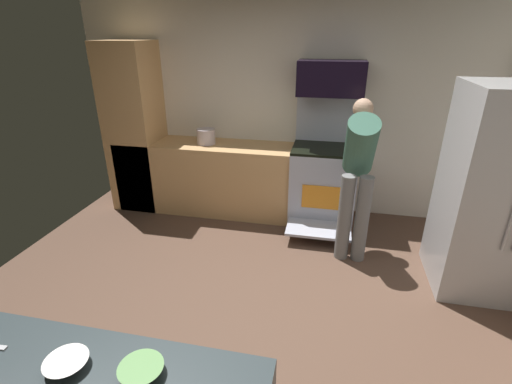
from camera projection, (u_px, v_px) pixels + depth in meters
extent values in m
cube|color=brown|center=(243.00, 324.00, 3.02)|extent=(5.20, 4.80, 0.02)
cube|color=silver|center=(286.00, 109.00, 4.58)|extent=(5.20, 0.12, 2.60)
cube|color=tan|center=(212.00, 177.00, 4.77)|extent=(2.40, 0.60, 0.90)
cube|color=tan|center=(135.00, 128.00, 4.72)|extent=(0.60, 0.60, 2.10)
cube|color=#B3B6C6|center=(322.00, 186.00, 4.48)|extent=(0.76, 0.64, 0.92)
cube|color=black|center=(325.00, 149.00, 4.29)|extent=(0.76, 0.64, 0.03)
cube|color=#B3B6C6|center=(328.00, 117.00, 4.43)|extent=(0.76, 0.06, 0.58)
cube|color=orange|center=(321.00, 197.00, 4.19)|extent=(0.44, 0.01, 0.28)
cube|color=#B3B6C6|center=(318.00, 229.00, 4.14)|extent=(0.72, 0.40, 0.03)
cube|color=black|center=(331.00, 78.00, 4.06)|extent=(0.74, 0.38, 0.38)
cube|color=#BABABC|center=(499.00, 194.00, 3.14)|extent=(0.84, 0.78, 1.83)
cylinder|color=slate|center=(345.00, 218.00, 3.71)|extent=(0.14, 0.14, 0.92)
cylinder|color=slate|center=(362.00, 220.00, 3.68)|extent=(0.14, 0.14, 0.92)
cylinder|color=#3C6956|center=(361.00, 146.00, 3.55)|extent=(0.30, 0.58, 0.68)
sphere|color=tan|center=(363.00, 109.00, 3.62)|extent=(0.20, 0.20, 0.20)
cone|color=white|center=(67.00, 364.00, 1.53)|extent=(0.18, 0.18, 0.04)
cone|color=#609451|center=(141.00, 371.00, 1.50)|extent=(0.19, 0.19, 0.05)
cylinder|color=#C0B2BA|center=(206.00, 136.00, 4.56)|extent=(0.23, 0.23, 0.19)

